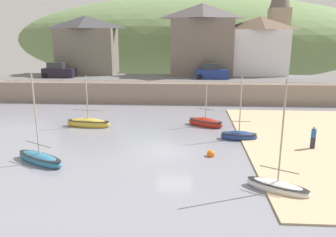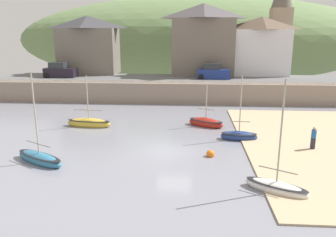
{
  "view_description": "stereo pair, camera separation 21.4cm",
  "coord_description": "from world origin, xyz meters",
  "px_view_note": "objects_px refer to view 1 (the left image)",
  "views": [
    {
      "loc": [
        0.91,
        -22.09,
        8.07
      ],
      "look_at": [
        -0.69,
        3.42,
        1.48
      ],
      "focal_mm": 35.58,
      "sensor_mm": 36.0,
      "label": 1
    },
    {
      "loc": [
        1.12,
        -22.08,
        8.07
      ],
      "look_at": [
        -0.69,
        3.42,
        1.48
      ],
      "focal_mm": 35.58,
      "sensor_mm": 36.0,
      "label": 2
    }
  ],
  "objects_px": {
    "mooring_buoy": "(211,154)",
    "waterfront_building_left": "(87,45)",
    "waterfront_building_right": "(259,46)",
    "parked_car_near_slipway": "(59,71)",
    "sailboat_far_left": "(277,186)",
    "sailboat_nearest_shore": "(206,123)",
    "sailboat_white_hull": "(239,136)",
    "church_with_spire": "(279,18)",
    "parked_car_by_wall": "(212,72)",
    "motorboat_with_cabin": "(40,159)",
    "waterfront_building_centre": "(202,39)",
    "person_on_slipway": "(313,136)",
    "fishing_boat_green": "(88,123)"
  },
  "relations": [
    {
      "from": "waterfront_building_centre",
      "to": "mooring_buoy",
      "type": "relative_size",
      "value": 17.19
    },
    {
      "from": "waterfront_building_centre",
      "to": "parked_car_near_slipway",
      "type": "height_order",
      "value": "waterfront_building_centre"
    },
    {
      "from": "waterfront_building_centre",
      "to": "sailboat_nearest_shore",
      "type": "xyz_separation_m",
      "value": [
        -0.12,
        -18.49,
        -6.94
      ]
    },
    {
      "from": "waterfront_building_centre",
      "to": "mooring_buoy",
      "type": "height_order",
      "value": "waterfront_building_centre"
    },
    {
      "from": "waterfront_building_left",
      "to": "waterfront_building_right",
      "type": "height_order",
      "value": "waterfront_building_left"
    },
    {
      "from": "waterfront_building_right",
      "to": "parked_car_near_slipway",
      "type": "height_order",
      "value": "waterfront_building_right"
    },
    {
      "from": "waterfront_building_centre",
      "to": "person_on_slipway",
      "type": "xyz_separation_m",
      "value": [
        7.18,
        -24.27,
        -6.27
      ]
    },
    {
      "from": "sailboat_white_hull",
      "to": "parked_car_by_wall",
      "type": "bearing_deg",
      "value": 97.92
    },
    {
      "from": "motorboat_with_cabin",
      "to": "person_on_slipway",
      "type": "xyz_separation_m",
      "value": [
        18.29,
        3.64,
        0.7
      ]
    },
    {
      "from": "waterfront_building_left",
      "to": "sailboat_white_hull",
      "type": "height_order",
      "value": "waterfront_building_left"
    },
    {
      "from": "waterfront_building_left",
      "to": "sailboat_nearest_shore",
      "type": "xyz_separation_m",
      "value": [
        16.01,
        -18.49,
        -6.16
      ]
    },
    {
      "from": "church_with_spire",
      "to": "parked_car_by_wall",
      "type": "xyz_separation_m",
      "value": [
        -9.97,
        -8.5,
        -6.96
      ]
    },
    {
      "from": "sailboat_white_hull",
      "to": "person_on_slipway",
      "type": "relative_size",
      "value": 3.23
    },
    {
      "from": "waterfront_building_left",
      "to": "sailboat_far_left",
      "type": "relative_size",
      "value": 1.36
    },
    {
      "from": "waterfront_building_right",
      "to": "motorboat_with_cabin",
      "type": "xyz_separation_m",
      "value": [
        -18.98,
        -27.91,
        -6.09
      ]
    },
    {
      "from": "waterfront_building_left",
      "to": "sailboat_white_hull",
      "type": "distance_m",
      "value": 29.49
    },
    {
      "from": "waterfront_building_right",
      "to": "sailboat_nearest_shore",
      "type": "xyz_separation_m",
      "value": [
        -7.99,
        -18.49,
        -6.07
      ]
    },
    {
      "from": "sailboat_nearest_shore",
      "to": "waterfront_building_centre",
      "type": "bearing_deg",
      "value": 118.41
    },
    {
      "from": "waterfront_building_left",
      "to": "parked_car_near_slipway",
      "type": "distance_m",
      "value": 6.15
    },
    {
      "from": "sailboat_white_hull",
      "to": "parked_car_by_wall",
      "type": "relative_size",
      "value": 1.24
    },
    {
      "from": "waterfront_building_right",
      "to": "sailboat_far_left",
      "type": "height_order",
      "value": "waterfront_building_right"
    },
    {
      "from": "sailboat_far_left",
      "to": "sailboat_white_hull",
      "type": "xyz_separation_m",
      "value": [
        -0.74,
        8.83,
        0.01
      ]
    },
    {
      "from": "sailboat_far_left",
      "to": "mooring_buoy",
      "type": "bearing_deg",
      "value": 153.06
    },
    {
      "from": "mooring_buoy",
      "to": "sailboat_far_left",
      "type": "bearing_deg",
      "value": -57.52
    },
    {
      "from": "waterfront_building_left",
      "to": "person_on_slipway",
      "type": "bearing_deg",
      "value": -46.14
    },
    {
      "from": "waterfront_building_left",
      "to": "sailboat_white_hull",
      "type": "relative_size",
      "value": 1.59
    },
    {
      "from": "mooring_buoy",
      "to": "waterfront_building_left",
      "type": "bearing_deg",
      "value": 121.62
    },
    {
      "from": "church_with_spire",
      "to": "person_on_slipway",
      "type": "xyz_separation_m",
      "value": [
        -4.09,
        -28.27,
        -9.18
      ]
    },
    {
      "from": "parked_car_near_slipway",
      "to": "sailboat_far_left",
      "type": "bearing_deg",
      "value": -48.03
    },
    {
      "from": "parked_car_near_slipway",
      "to": "waterfront_building_left",
      "type": "bearing_deg",
      "value": 62.26
    },
    {
      "from": "parked_car_by_wall",
      "to": "church_with_spire",
      "type": "bearing_deg",
      "value": 45.24
    },
    {
      "from": "waterfront_building_left",
      "to": "motorboat_with_cabin",
      "type": "bearing_deg",
      "value": -79.79
    },
    {
      "from": "parked_car_by_wall",
      "to": "person_on_slipway",
      "type": "distance_m",
      "value": 20.74
    },
    {
      "from": "sailboat_white_hull",
      "to": "mooring_buoy",
      "type": "distance_m",
      "value": 4.57
    },
    {
      "from": "waterfront_building_left",
      "to": "sailboat_far_left",
      "type": "height_order",
      "value": "waterfront_building_left"
    },
    {
      "from": "sailboat_nearest_shore",
      "to": "church_with_spire",
      "type": "bearing_deg",
      "value": 91.91
    },
    {
      "from": "fishing_boat_green",
      "to": "parked_car_by_wall",
      "type": "xyz_separation_m",
      "value": [
        11.81,
        14.84,
        2.89
      ]
    },
    {
      "from": "fishing_boat_green",
      "to": "waterfront_building_right",
      "type": "bearing_deg",
      "value": 53.19
    },
    {
      "from": "sailboat_nearest_shore",
      "to": "parked_car_near_slipway",
      "type": "height_order",
      "value": "parked_car_near_slipway"
    },
    {
      "from": "sailboat_nearest_shore",
      "to": "sailboat_white_hull",
      "type": "xyz_separation_m",
      "value": [
        2.43,
        -3.68,
        -0.01
      ]
    },
    {
      "from": "sailboat_far_left",
      "to": "parked_car_near_slipway",
      "type": "bearing_deg",
      "value": 160.04
    },
    {
      "from": "waterfront_building_right",
      "to": "parked_car_near_slipway",
      "type": "distance_m",
      "value": 27.19
    },
    {
      "from": "church_with_spire",
      "to": "sailboat_nearest_shore",
      "type": "xyz_separation_m",
      "value": [
        -11.4,
        -22.49,
        -9.85
      ]
    },
    {
      "from": "waterfront_building_left",
      "to": "sailboat_white_hull",
      "type": "bearing_deg",
      "value": -50.23
    },
    {
      "from": "parked_car_near_slipway",
      "to": "sailboat_nearest_shore",
      "type": "bearing_deg",
      "value": -34.38
    },
    {
      "from": "sailboat_nearest_shore",
      "to": "parked_car_by_wall",
      "type": "height_order",
      "value": "parked_car_by_wall"
    },
    {
      "from": "waterfront_building_right",
      "to": "motorboat_with_cabin",
      "type": "distance_m",
      "value": 34.29
    },
    {
      "from": "motorboat_with_cabin",
      "to": "sailboat_far_left",
      "type": "bearing_deg",
      "value": 17.57
    },
    {
      "from": "waterfront_building_right",
      "to": "sailboat_far_left",
      "type": "relative_size",
      "value": 1.28
    },
    {
      "from": "fishing_boat_green",
      "to": "person_on_slipway",
      "type": "relative_size",
      "value": 2.94
    }
  ]
}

